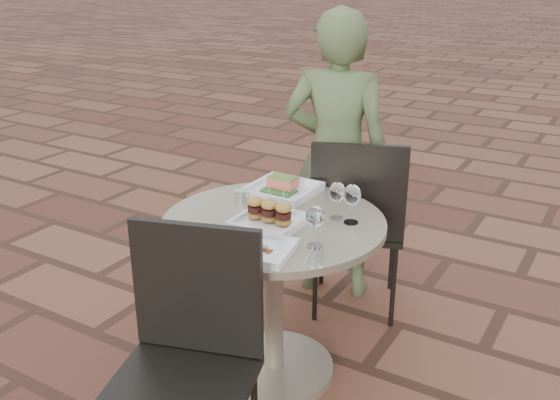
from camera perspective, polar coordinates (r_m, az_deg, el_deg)
The scene contains 13 objects.
ground at distance 3.05m, azimuth 0.40°, elevation -12.79°, with size 60.00×60.00×0.00m, color brown.
cafe_table at distance 2.60m, azimuth -0.57°, elevation -6.79°, with size 0.90×0.90×0.73m.
chair_far at distance 3.03m, azimuth 7.12°, elevation -1.28°, with size 0.57×0.57×0.93m.
chair_near at distance 2.07m, azimuth -8.43°, elevation -13.05°, with size 0.55×0.55×0.93m.
diner at distance 3.21m, azimuth 5.15°, elevation 3.88°, with size 0.55×0.36×1.50m, color #485931.
plate_salmon at distance 2.76m, azimuth 0.23°, elevation 1.09°, with size 0.28×0.28×0.08m.
plate_sliders at distance 2.43m, azimuth -0.99°, elevation -1.51°, with size 0.25×0.25×0.16m.
plate_tuna at distance 2.21m, azimuth -1.79°, elevation -4.54°, with size 0.26×0.26×0.03m.
wine_glass_right at distance 2.23m, azimuth 3.24°, elevation -1.64°, with size 0.07×0.07×0.16m.
wine_glass_mid at distance 2.47m, azimuth 5.25°, elevation 0.64°, with size 0.07×0.07×0.15m.
wine_glass_far at distance 2.44m, azimuth 6.61°, elevation 0.38°, with size 0.07×0.07×0.16m.
steel_ramekin at distance 2.69m, azimuth -3.57°, elevation 0.46°, with size 0.06×0.06×0.04m, color silver.
cutlery_set at distance 2.20m, azimuth 3.27°, elevation -5.02°, with size 0.08×0.18×0.00m, color silver, non-canonical shape.
Camera 1 is at (1.27, -2.17, 1.71)m, focal length 40.00 mm.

